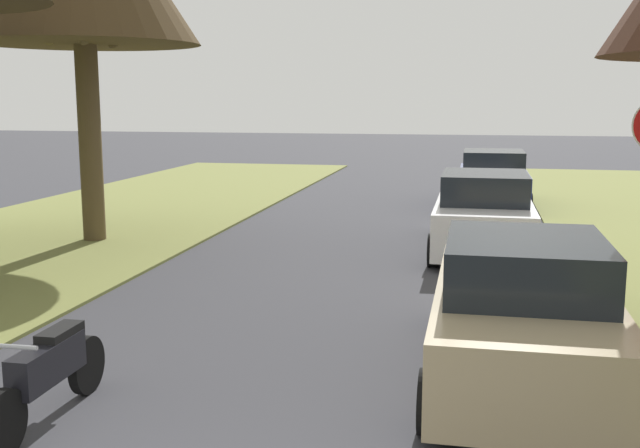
{
  "coord_description": "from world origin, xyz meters",
  "views": [
    {
      "loc": [
        1.96,
        -2.86,
        3.01
      ],
      "look_at": [
        -0.2,
        7.6,
        1.22
      ],
      "focal_mm": 42.51,
      "sensor_mm": 36.0,
      "label": 1
    }
  ],
  "objects_px": {
    "parked_sedan_tan": "(522,313)",
    "parked_sedan_white": "(484,215)",
    "parked_motorcycle": "(49,372)",
    "parked_sedan_navy": "(493,181)"
  },
  "relations": [
    {
      "from": "parked_sedan_tan",
      "to": "parked_sedan_white",
      "type": "relative_size",
      "value": 1.0
    },
    {
      "from": "parked_sedan_white",
      "to": "parked_sedan_navy",
      "type": "relative_size",
      "value": 1.0
    },
    {
      "from": "parked_sedan_white",
      "to": "parked_motorcycle",
      "type": "relative_size",
      "value": 2.15
    },
    {
      "from": "parked_sedan_tan",
      "to": "parked_sedan_white",
      "type": "xyz_separation_m",
      "value": [
        -0.36,
        6.92,
        0.0
      ]
    },
    {
      "from": "parked_sedan_white",
      "to": "parked_sedan_navy",
      "type": "height_order",
      "value": "same"
    },
    {
      "from": "parked_sedan_tan",
      "to": "parked_sedan_white",
      "type": "distance_m",
      "value": 6.93
    },
    {
      "from": "parked_sedan_tan",
      "to": "parked_motorcycle",
      "type": "distance_m",
      "value": 4.84
    },
    {
      "from": "parked_sedan_tan",
      "to": "parked_sedan_navy",
      "type": "height_order",
      "value": "same"
    },
    {
      "from": "parked_sedan_white",
      "to": "parked_sedan_tan",
      "type": "bearing_deg",
      "value": -87.03
    },
    {
      "from": "parked_sedan_tan",
      "to": "parked_motorcycle",
      "type": "xyz_separation_m",
      "value": [
        -4.37,
        -2.06,
        -0.24
      ]
    }
  ]
}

